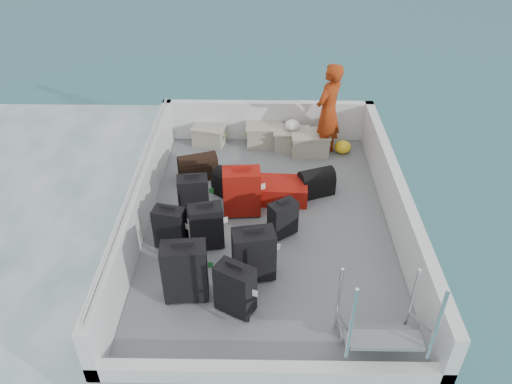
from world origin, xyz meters
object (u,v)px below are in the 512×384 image
suitcase_0 (185,272)px  passenger (328,111)px  suitcase_5 (242,192)px  crate_1 (264,135)px  crate_2 (292,140)px  crate_3 (310,144)px  suitcase_2 (194,196)px  suitcase_6 (254,255)px  suitcase_4 (206,227)px  suitcase_1 (170,228)px  suitcase_3 (235,290)px  suitcase_8 (282,191)px  crate_0 (209,136)px  suitcase_7 (283,219)px

suitcase_0 → passenger: (1.91, 3.24, 0.41)m
suitcase_0 → passenger: passenger is taller
suitcase_0 → suitcase_5: size_ratio=1.08×
crate_1 → passenger: bearing=-16.6°
crate_2 → crate_3: (0.30, -0.16, 0.01)m
suitcase_2 → suitcase_6: 1.50m
suitcase_4 → crate_1: (0.74, 2.66, -0.14)m
suitcase_1 → suitcase_6: 1.21m
suitcase_3 → suitcase_8: suitcase_3 is taller
suitcase_1 → crate_2: 3.04m
suitcase_1 → crate_3: (1.97, 2.38, -0.12)m
suitcase_1 → suitcase_3: (0.89, -1.07, 0.03)m
suitcase_0 → crate_2: size_ratio=1.38×
crate_2 → passenger: bearing=-16.9°
suitcase_0 → suitcase_2: bearing=88.2°
crate_3 → suitcase_0: bearing=-116.9°
suitcase_2 → crate_0: suitcase_2 is taller
suitcase_1 → suitcase_2: 0.73m
crate_1 → crate_2: bearing=-16.3°
suitcase_2 → crate_1: (0.98, 1.98, -0.13)m
suitcase_0 → suitcase_4: size_ratio=1.22×
suitcase_1 → suitcase_4: 0.46m
suitcase_7 → suitcase_5: bearing=105.3°
suitcase_8 → crate_3: crate_3 is taller
suitcase_2 → suitcase_8: size_ratio=0.83×
crate_0 → suitcase_3: bearing=-80.3°
crate_1 → suitcase_8: bearing=-80.6°
suitcase_6 → suitcase_7: suitcase_6 is taller
crate_3 → passenger: bearing=-2.6°
suitcase_1 → suitcase_4: size_ratio=0.94×
crate_0 → crate_1: size_ratio=0.88×
crate_3 → passenger: passenger is taller
suitcase_1 → suitcase_7: suitcase_1 is taller
suitcase_5 → suitcase_8: suitcase_5 is taller
crate_2 → crate_1: bearing=163.7°
suitcase_4 → suitcase_8: bearing=34.6°
suitcase_7 → crate_1: size_ratio=0.88×
suitcase_5 → crate_0: (-0.64, 1.95, -0.20)m
crate_3 → crate_0: bearing=170.3°
suitcase_2 → passenger: bearing=32.1°
suitcase_0 → crate_2: (1.36, 3.41, -0.22)m
suitcase_0 → suitcase_6: bearing=18.7°
suitcase_6 → suitcase_7: 0.87m
crate_2 → suitcase_2: bearing=-128.2°
crate_0 → crate_3: bearing=-9.7°
crate_3 → suitcase_5: bearing=-123.1°
suitcase_5 → crate_2: 1.98m
suitcase_5 → crate_2: bearing=62.4°
suitcase_4 → suitcase_6: (0.62, -0.55, 0.03)m
suitcase_3 → suitcase_7: (0.56, 1.33, -0.06)m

